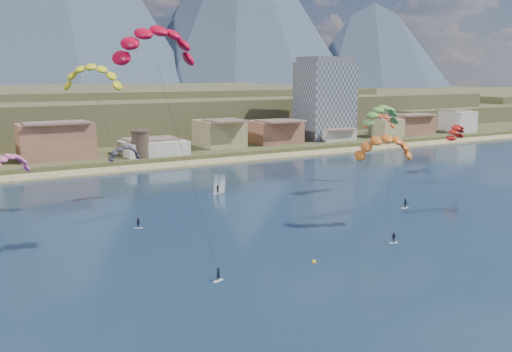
{
  "coord_description": "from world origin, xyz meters",
  "views": [
    {
      "loc": [
        -47.86,
        -53.4,
        28.19
      ],
      "look_at": [
        0.0,
        32.0,
        10.0
      ],
      "focal_mm": 39.37,
      "sensor_mm": 36.0,
      "label": 1
    }
  ],
  "objects_px": {
    "buoy": "(314,262)",
    "apartment_tower": "(325,99)",
    "watchtower": "(140,144)",
    "kitesurfer_green": "(382,113)",
    "kitesurfer_orange": "(385,143)",
    "windsurfer": "(219,187)",
    "kitesurfer_yellow": "(92,73)",
    "kitesurfer_red": "(155,40)"
  },
  "relations": [
    {
      "from": "buoy",
      "to": "watchtower",
      "type": "bearing_deg",
      "value": 86.63
    },
    {
      "from": "kitesurfer_red",
      "to": "kitesurfer_orange",
      "type": "height_order",
      "value": "kitesurfer_red"
    },
    {
      "from": "kitesurfer_orange",
      "to": "kitesurfer_red",
      "type": "bearing_deg",
      "value": 174.93
    },
    {
      "from": "kitesurfer_red",
      "to": "kitesurfer_green",
      "type": "relative_size",
      "value": 1.57
    },
    {
      "from": "apartment_tower",
      "to": "kitesurfer_yellow",
      "type": "bearing_deg",
      "value": -146.92
    },
    {
      "from": "watchtower",
      "to": "kitesurfer_orange",
      "type": "height_order",
      "value": "kitesurfer_orange"
    },
    {
      "from": "windsurfer",
      "to": "kitesurfer_orange",
      "type": "bearing_deg",
      "value": -71.21
    },
    {
      "from": "apartment_tower",
      "to": "kitesurfer_yellow",
      "type": "xyz_separation_m",
      "value": [
        -106.56,
        -69.43,
        10.1
      ]
    },
    {
      "from": "kitesurfer_orange",
      "to": "buoy",
      "type": "xyz_separation_m",
      "value": [
        -22.6,
        -10.52,
        -15.45
      ]
    },
    {
      "from": "kitesurfer_orange",
      "to": "windsurfer",
      "type": "height_order",
      "value": "kitesurfer_orange"
    },
    {
      "from": "apartment_tower",
      "to": "buoy",
      "type": "distance_m",
      "value": 145.09
    },
    {
      "from": "buoy",
      "to": "apartment_tower",
      "type": "bearing_deg",
      "value": 53.34
    },
    {
      "from": "kitesurfer_yellow",
      "to": "buoy",
      "type": "xyz_separation_m",
      "value": [
        20.59,
        -46.1,
        -27.8
      ]
    },
    {
      "from": "kitesurfer_red",
      "to": "kitesurfer_green",
      "type": "xyz_separation_m",
      "value": [
        60.12,
        18.2,
        -13.85
      ]
    },
    {
      "from": "apartment_tower",
      "to": "kitesurfer_red",
      "type": "distance_m",
      "value": 146.5
    },
    {
      "from": "apartment_tower",
      "to": "watchtower",
      "type": "height_order",
      "value": "apartment_tower"
    },
    {
      "from": "kitesurfer_yellow",
      "to": "kitesurfer_green",
      "type": "relative_size",
      "value": 1.37
    },
    {
      "from": "watchtower",
      "to": "buoy",
      "type": "bearing_deg",
      "value": -93.37
    },
    {
      "from": "kitesurfer_red",
      "to": "buoy",
      "type": "xyz_separation_m",
      "value": [
        18.76,
        -14.19,
        -32.69
      ]
    },
    {
      "from": "windsurfer",
      "to": "buoy",
      "type": "distance_m",
      "value": 52.16
    },
    {
      "from": "apartment_tower",
      "to": "watchtower",
      "type": "xyz_separation_m",
      "value": [
        -80.0,
        -14.0,
        -11.45
      ]
    },
    {
      "from": "kitesurfer_green",
      "to": "kitesurfer_orange",
      "type": "bearing_deg",
      "value": -130.61
    },
    {
      "from": "windsurfer",
      "to": "buoy",
      "type": "relative_size",
      "value": 6.5
    },
    {
      "from": "kitesurfer_orange",
      "to": "buoy",
      "type": "distance_m",
      "value": 29.33
    },
    {
      "from": "windsurfer",
      "to": "kitesurfer_red",
      "type": "bearing_deg",
      "value": -126.41
    },
    {
      "from": "kitesurfer_yellow",
      "to": "windsurfer",
      "type": "height_order",
      "value": "kitesurfer_yellow"
    },
    {
      "from": "kitesurfer_yellow",
      "to": "kitesurfer_orange",
      "type": "distance_m",
      "value": 57.31
    },
    {
      "from": "apartment_tower",
      "to": "kitesurfer_orange",
      "type": "bearing_deg",
      "value": -121.11
    },
    {
      "from": "watchtower",
      "to": "kitesurfer_yellow",
      "type": "bearing_deg",
      "value": -115.61
    },
    {
      "from": "watchtower",
      "to": "kitesurfer_green",
      "type": "relative_size",
      "value": 0.37
    },
    {
      "from": "apartment_tower",
      "to": "buoy",
      "type": "xyz_separation_m",
      "value": [
        -85.97,
        -115.53,
        -17.7
      ]
    },
    {
      "from": "kitesurfer_green",
      "to": "buoy",
      "type": "relative_size",
      "value": 33.74
    },
    {
      "from": "apartment_tower",
      "to": "watchtower",
      "type": "bearing_deg",
      "value": -170.07
    },
    {
      "from": "watchtower",
      "to": "kitesurfer_green",
      "type": "xyz_separation_m",
      "value": [
        35.39,
        -69.14,
        12.59
      ]
    },
    {
      "from": "kitesurfer_yellow",
      "to": "watchtower",
      "type": "bearing_deg",
      "value": 64.39
    },
    {
      "from": "kitesurfer_green",
      "to": "watchtower",
      "type": "bearing_deg",
      "value": 117.11
    },
    {
      "from": "watchtower",
      "to": "buoy",
      "type": "relative_size",
      "value": 12.41
    },
    {
      "from": "apartment_tower",
      "to": "kitesurfer_orange",
      "type": "xyz_separation_m",
      "value": [
        -63.37,
        -105.01,
        -2.26
      ]
    },
    {
      "from": "kitesurfer_red",
      "to": "kitesurfer_yellow",
      "type": "bearing_deg",
      "value": 93.28
    },
    {
      "from": "kitesurfer_red",
      "to": "watchtower",
      "type": "bearing_deg",
      "value": 74.19
    },
    {
      "from": "watchtower",
      "to": "kitesurfer_yellow",
      "type": "relative_size",
      "value": 0.27
    },
    {
      "from": "apartment_tower",
      "to": "buoy",
      "type": "bearing_deg",
      "value": -126.66
    }
  ]
}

